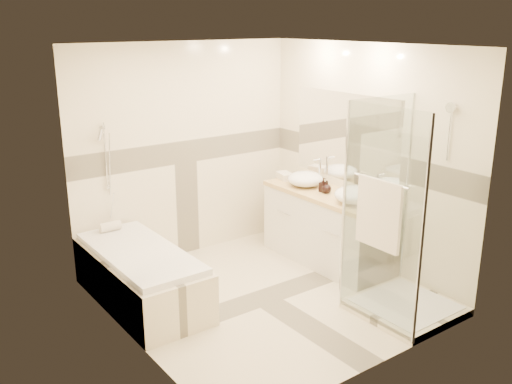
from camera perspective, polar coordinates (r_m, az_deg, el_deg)
room at (r=5.50m, az=1.09°, el=1.42°), size 2.82×3.02×2.52m
bathtub at (r=5.82m, az=-11.44°, el=-8.00°), size 0.75×1.70×0.56m
vanity at (r=6.62m, az=6.92°, el=-3.54°), size 0.58×1.62×0.85m
shower_enclosure at (r=5.59m, az=13.68°, el=-7.00°), size 0.96×0.93×2.04m
vessel_sink_near at (r=6.69m, az=4.96°, el=1.32°), size 0.42×0.42×0.17m
vessel_sink_far at (r=6.14m, az=9.86°, el=-0.28°), size 0.44×0.44×0.18m
faucet_near at (r=6.81m, az=6.34°, el=2.36°), size 0.13×0.03×0.31m
faucet_far at (r=6.27m, az=11.27°, el=0.63°), size 0.11×0.03×0.26m
amenity_bottle_a at (r=6.48m, az=6.74°, el=0.71°), size 0.08×0.08×0.16m
amenity_bottle_b at (r=6.44m, az=7.07°, el=0.51°), size 0.14×0.14×0.14m
folded_towels at (r=6.98m, az=2.91°, el=1.63°), size 0.19×0.27×0.08m
rolled_towel at (r=6.27m, az=-14.39°, el=-3.36°), size 0.22×0.10×0.10m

